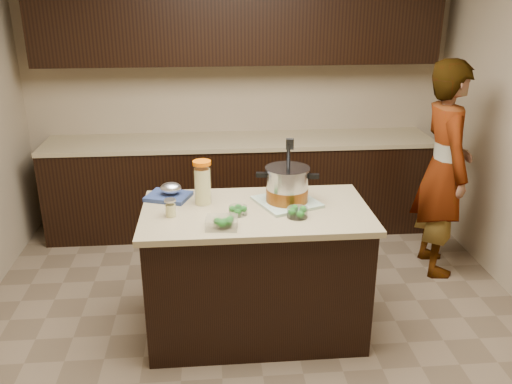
# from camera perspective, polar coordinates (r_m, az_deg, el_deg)

# --- Properties ---
(ground_plane) EXTENTS (4.00, 4.00, 0.00)m
(ground_plane) POSITION_cam_1_polar(r_m,az_deg,el_deg) (3.90, 0.00, -14.13)
(ground_plane) COLOR brown
(ground_plane) RESTS_ON ground
(room_shell) EXTENTS (4.04, 4.04, 2.72)m
(room_shell) POSITION_cam_1_polar(r_m,az_deg,el_deg) (3.24, 0.00, 11.57)
(room_shell) COLOR tan
(room_shell) RESTS_ON ground
(back_cabinets) EXTENTS (3.60, 0.63, 2.33)m
(back_cabinets) POSITION_cam_1_polar(r_m,az_deg,el_deg) (5.10, -1.71, 6.14)
(back_cabinets) COLOR black
(back_cabinets) RESTS_ON ground
(island) EXTENTS (1.46, 0.81, 0.90)m
(island) POSITION_cam_1_polar(r_m,az_deg,el_deg) (3.66, 0.00, -8.33)
(island) COLOR black
(island) RESTS_ON ground
(dish_towel) EXTENTS (0.47, 0.47, 0.02)m
(dish_towel) POSITION_cam_1_polar(r_m,az_deg,el_deg) (3.56, 3.26, -1.05)
(dish_towel) COLOR #63936E
(dish_towel) RESTS_ON island
(stock_pot) EXTENTS (0.41, 0.34, 0.41)m
(stock_pot) POSITION_cam_1_polar(r_m,az_deg,el_deg) (3.52, 3.30, 0.55)
(stock_pot) COLOR #B7B7BC
(stock_pot) RESTS_ON dish_towel
(lemonade_pitcher) EXTENTS (0.12, 0.12, 0.29)m
(lemonade_pitcher) POSITION_cam_1_polar(r_m,az_deg,el_deg) (3.53, -5.64, 0.83)
(lemonade_pitcher) COLOR #D0C97F
(lemonade_pitcher) RESTS_ON island
(mason_jar) EXTENTS (0.09, 0.09, 0.12)m
(mason_jar) POSITION_cam_1_polar(r_m,az_deg,el_deg) (3.39, -9.00, -1.70)
(mason_jar) COLOR #D0C97F
(mason_jar) RESTS_ON island
(broccoli_tub_left) EXTENTS (0.15, 0.15, 0.06)m
(broccoli_tub_left) POSITION_cam_1_polar(r_m,az_deg,el_deg) (3.38, -1.91, -1.99)
(broccoli_tub_left) COLOR silver
(broccoli_tub_left) RESTS_ON island
(broccoli_tub_right) EXTENTS (0.13, 0.13, 0.06)m
(broccoli_tub_right) POSITION_cam_1_polar(r_m,az_deg,el_deg) (3.35, 4.38, -2.21)
(broccoli_tub_right) COLOR silver
(broccoli_tub_right) RESTS_ON island
(broccoli_tub_rect) EXTENTS (0.20, 0.15, 0.07)m
(broccoli_tub_rect) POSITION_cam_1_polar(r_m,az_deg,el_deg) (3.20, -3.63, -3.31)
(broccoli_tub_rect) COLOR silver
(broccoli_tub_rect) RESTS_ON island
(blue_tray) EXTENTS (0.33, 0.30, 0.10)m
(blue_tray) POSITION_cam_1_polar(r_m,az_deg,el_deg) (3.68, -9.09, -0.13)
(blue_tray) COLOR navy
(blue_tray) RESTS_ON island
(person) EXTENTS (0.45, 0.66, 1.74)m
(person) POSITION_cam_1_polar(r_m,az_deg,el_deg) (4.57, 19.17, 2.27)
(person) COLOR gray
(person) RESTS_ON ground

